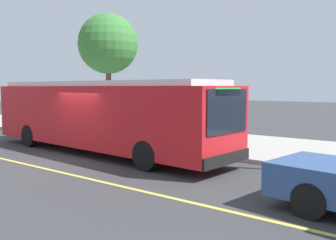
{
  "coord_description": "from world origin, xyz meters",
  "views": [
    {
      "loc": [
        11.38,
        -9.28,
        2.72
      ],
      "look_at": [
        2.77,
        1.73,
        1.47
      ],
      "focal_mm": 39.8,
      "sensor_mm": 36.0,
      "label": 1
    }
  ],
  "objects": [
    {
      "name": "route_sign_post",
      "position": [
        0.61,
        3.68,
        1.96
      ],
      "size": [
        0.44,
        0.08,
        2.8
      ],
      "color": "#333338",
      "rests_on": "sidewalk_curb"
    },
    {
      "name": "street_tree_near_shelter",
      "position": [
        -7.37,
        8.15,
        5.57
      ],
      "size": [
        4.01,
        4.01,
        7.45
      ],
      "color": "brown",
      "rests_on": "sidewalk_curb"
    },
    {
      "name": "pedestrian_commuter",
      "position": [
        -2.93,
        4.61,
        1.12
      ],
      "size": [
        0.24,
        0.4,
        1.69
      ],
      "color": "#282D47",
      "rests_on": "sidewalk_curb"
    },
    {
      "name": "sidewalk_curb",
      "position": [
        0.0,
        6.0,
        0.07
      ],
      "size": [
        44.0,
        6.4,
        0.15
      ],
      "primitive_type": "cube",
      "color": "#A8A399",
      "rests_on": "ground_plane"
    },
    {
      "name": "transit_bus_main",
      "position": [
        -0.2,
        1.01,
        1.62
      ],
      "size": [
        12.42,
        3.27,
        2.95
      ],
      "color": "red",
      "rests_on": "ground_plane"
    },
    {
      "name": "bus_shelter",
      "position": [
        -2.31,
        5.94,
        1.92
      ],
      "size": [
        2.9,
        1.6,
        2.48
      ],
      "color": "#333338",
      "rests_on": "sidewalk_curb"
    },
    {
      "name": "waiting_bench",
      "position": [
        -2.32,
        5.92,
        0.63
      ],
      "size": [
        1.6,
        0.48,
        0.95
      ],
      "color": "brown",
      "rests_on": "sidewalk_curb"
    },
    {
      "name": "ground_plane",
      "position": [
        0.0,
        0.0,
        0.0
      ],
      "size": [
        120.0,
        120.0,
        0.0
      ],
      "primitive_type": "plane",
      "color": "#38383A"
    },
    {
      "name": "lane_stripe_center",
      "position": [
        0.0,
        -2.2,
        0.0
      ],
      "size": [
        36.0,
        0.14,
        0.01
      ],
      "primitive_type": "cube",
      "color": "#E0D64C",
      "rests_on": "ground_plane"
    }
  ]
}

